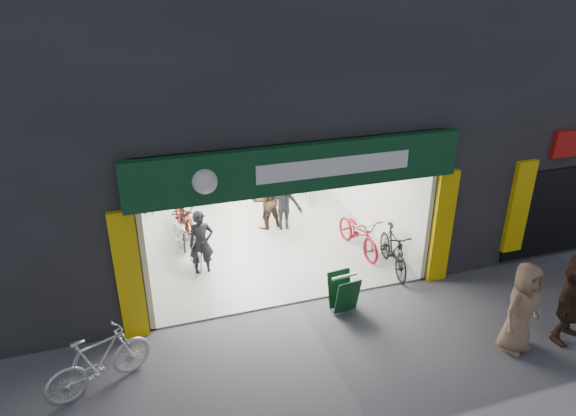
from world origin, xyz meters
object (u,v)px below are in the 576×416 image
parked_bike (99,361)px  sandwich_board (344,292)px  bike_left_front (187,239)px  bike_right_front (393,250)px  pedestrian_near (521,308)px

parked_bike → sandwich_board: parked_bike is taller
bike_left_front → bike_right_front: size_ratio=1.14×
sandwich_board → pedestrian_near: bearing=-44.7°
bike_right_front → sandwich_board: size_ratio=2.22×
sandwich_board → bike_left_front: bearing=125.9°
bike_left_front → parked_bike: size_ratio=1.12×
bike_left_front → sandwich_board: bike_left_front is taller
bike_right_front → sandwich_board: 2.04m
pedestrian_near → sandwich_board: pedestrian_near is taller
bike_left_front → pedestrian_near: size_ratio=1.14×
pedestrian_near → bike_left_front: bearing=119.0°
pedestrian_near → sandwich_board: bearing=124.3°
bike_left_front → pedestrian_near: pedestrian_near is taller
bike_left_front → bike_right_front: bike_right_front is taller
parked_bike → pedestrian_near: (7.16, -1.29, 0.34)m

